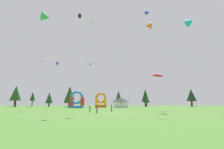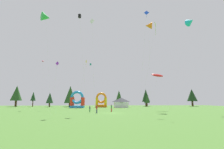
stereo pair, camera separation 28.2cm
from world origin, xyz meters
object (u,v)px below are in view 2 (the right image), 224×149
kite_pink_parafoil (43,61)px  kite_cyan_delta (190,22)px  kite_black_box (80,17)px  kite_yellow_diamond (86,62)px  kite_green_delta (46,17)px  person_far_side (111,108)px  kite_white_diamond (92,22)px  inflatable_blue_arch (101,102)px  kite_orange_delta (149,26)px  kite_lime_diamond (155,26)px  inflatable_red_slide (77,101)px  person_left_edge (90,108)px  festival_tent (121,103)px  kite_red_parafoil (157,75)px  person_midfield (97,108)px  kite_blue_diamond (146,14)px  kite_teal_box (91,65)px  kite_purple_diamond (57,64)px

kite_pink_parafoil → kite_cyan_delta: (44.46, -12.81, 9.28)m
kite_black_box → kite_yellow_diamond: bearing=90.5°
kite_green_delta → person_far_side: bearing=4.5°
person_far_side → kite_white_diamond: bearing=-123.0°
inflatable_blue_arch → kite_orange_delta: bearing=-52.4°
kite_lime_diamond → inflatable_red_slide: (-20.90, 34.14, -16.60)m
kite_orange_delta → person_left_edge: kite_orange_delta is taller
person_far_side → festival_tent: festival_tent is taller
kite_red_parafoil → person_midfield: (-17.91, -9.51, -9.32)m
person_midfield → kite_lime_diamond: bearing=-50.2°
kite_red_parafoil → kite_blue_diamond: bearing=-123.5°
festival_tent → kite_orange_delta: bearing=-63.8°
kite_red_parafoil → person_far_side: (-14.25, -5.43, -9.30)m
kite_teal_box → person_far_side: (7.20, -28.83, -17.24)m
kite_white_diamond → person_left_edge: size_ratio=15.22×
inflatable_red_slide → kite_blue_diamond: bearing=-51.0°
kite_cyan_delta → inflatable_red_slide: 48.00m
kite_orange_delta → kite_pink_parafoil: bearing=174.9°
kite_yellow_diamond → kite_teal_box: kite_yellow_diamond is taller
kite_cyan_delta → person_left_edge: bearing=179.7°
kite_pink_parafoil → inflatable_blue_arch: bearing=41.4°
kite_red_parafoil → kite_teal_box: 32.72m
kite_white_diamond → person_left_edge: (-0.22, 0.37, -22.79)m
kite_orange_delta → kite_red_parafoil: bearing=-75.9°
kite_pink_parafoil → person_midfield: bearing=-41.8°
kite_blue_diamond → kite_orange_delta: size_ratio=0.92×
kite_yellow_diamond → festival_tent: bearing=5.9°
kite_teal_box → person_midfield: size_ratio=10.76×
kite_teal_box → person_left_edge: 33.98m
person_far_side → inflatable_blue_arch: 29.76m
kite_green_delta → kite_yellow_diamond: size_ratio=1.36×
person_far_side → inflatable_red_slide: bearing=165.3°
kite_black_box → kite_cyan_delta: 30.90m
person_midfield → inflatable_red_slide: inflatable_red_slide is taller
kite_teal_box → kite_pink_parafoil: bearing=-132.0°
person_left_edge → person_midfield: bearing=-95.2°
kite_white_diamond → kite_purple_diamond: (-12.16, 13.16, -8.82)m
kite_blue_diamond → kite_teal_box: kite_blue_diamond is taller
inflatable_blue_arch → kite_lime_diamond: bearing=-73.8°
person_midfield → kite_pink_parafoil: bearing=112.1°
kite_pink_parafoil → inflatable_red_slide: kite_pink_parafoil is taller
kite_lime_diamond → kite_cyan_delta: (13.41, 9.29, 5.97)m
kite_blue_diamond → festival_tent: kite_blue_diamond is taller
kite_blue_diamond → kite_teal_box: (-16.59, 30.75, -7.79)m
kite_orange_delta → kite_teal_box: (-20.50, 19.64, -9.66)m
kite_blue_diamond → kite_pink_parafoil: kite_blue_diamond is taller
kite_orange_delta → kite_cyan_delta: bearing=-46.6°
festival_tent → person_far_side: bearing=-102.6°
person_midfield → person_far_side: 5.49m
kite_red_parafoil → kite_cyan_delta: size_ratio=0.43×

